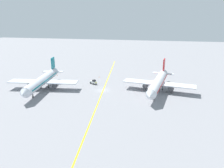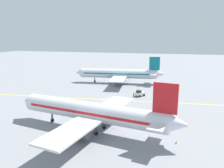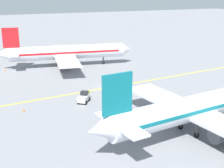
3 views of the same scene
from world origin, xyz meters
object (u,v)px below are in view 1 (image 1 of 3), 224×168
object	(u,v)px
traffic_cone_mid_apron	(99,77)
traffic_cone_by_wingtip	(160,80)
baggage_tug_white	(93,82)
airplane_at_gate	(158,82)
ground_crew_worker	(96,83)
traffic_cone_near_nose	(57,75)
airplane_adjacent_stand	(43,80)

from	to	relation	value
traffic_cone_mid_apron	traffic_cone_by_wingtip	world-z (taller)	same
baggage_tug_white	airplane_at_gate	bearing A→B (deg)	171.28
baggage_tug_white	ground_crew_worker	xyz separation A→B (m)	(-1.67, 1.56, 0.01)
ground_crew_worker	traffic_cone_by_wingtip	world-z (taller)	ground_crew_worker
traffic_cone_by_wingtip	baggage_tug_white	bearing A→B (deg)	21.30
airplane_at_gate	ground_crew_worker	distance (m)	26.47
ground_crew_worker	traffic_cone_mid_apron	world-z (taller)	ground_crew_worker
airplane_at_gate	baggage_tug_white	bearing A→B (deg)	-8.72
airplane_at_gate	traffic_cone_mid_apron	size ratio (longest dim) A/B	64.53
traffic_cone_near_nose	traffic_cone_mid_apron	world-z (taller)	same
ground_crew_worker	airplane_at_gate	bearing A→B (deg)	174.08
traffic_cone_near_nose	traffic_cone_mid_apron	size ratio (longest dim) A/B	1.00
airplane_adjacent_stand	ground_crew_worker	size ratio (longest dim) A/B	21.14
baggage_tug_white	ground_crew_worker	distance (m)	2.29
airplane_adjacent_stand	baggage_tug_white	bearing A→B (deg)	-147.48
airplane_adjacent_stand	traffic_cone_mid_apron	xyz separation A→B (m)	(-17.47, -22.11, -3.43)
airplane_at_gate	traffic_cone_mid_apron	xyz separation A→B (m)	(28.22, -15.02, -3.43)
airplane_at_gate	airplane_adjacent_stand	size ratio (longest dim) A/B	1.00
baggage_tug_white	traffic_cone_near_nose	distance (m)	23.56
airplane_adjacent_stand	ground_crew_worker	world-z (taller)	airplane_adjacent_stand
airplane_adjacent_stand	traffic_cone_by_wingtip	size ratio (longest dim) A/B	64.57
traffic_cone_near_nose	traffic_cone_mid_apron	xyz separation A→B (m)	(-21.28, -1.45, 0.00)
traffic_cone_by_wingtip	traffic_cone_near_nose	bearing A→B (deg)	2.21
airplane_at_gate	traffic_cone_near_nose	distance (m)	51.43
airplane_at_gate	traffic_cone_by_wingtip	size ratio (longest dim) A/B	64.53
airplane_adjacent_stand	baggage_tug_white	xyz separation A→B (m)	(-17.84, -11.37, -2.81)
ground_crew_worker	traffic_cone_near_nose	distance (m)	25.72
baggage_tug_white	ground_crew_worker	size ratio (longest dim) A/B	1.97
airplane_at_gate	traffic_cone_near_nose	xyz separation A→B (m)	(49.49, -13.57, -3.43)
traffic_cone_near_nose	traffic_cone_by_wingtip	distance (m)	50.52
traffic_cone_near_nose	traffic_cone_mid_apron	distance (m)	21.32
ground_crew_worker	traffic_cone_near_nose	world-z (taller)	ground_crew_worker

